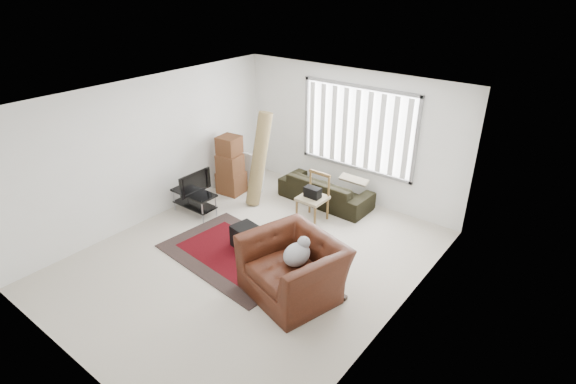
# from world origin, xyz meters

# --- Properties ---
(room) EXTENTS (6.00, 6.02, 2.71)m
(room) POSITION_xyz_m (0.03, 0.51, 1.76)
(room) COLOR beige
(room) RESTS_ON ground
(persian_rug) EXTENTS (2.58, 1.85, 0.02)m
(persian_rug) POSITION_xyz_m (-0.30, -0.09, 0.01)
(persian_rug) COLOR black
(persian_rug) RESTS_ON ground
(tv_stand) EXTENTS (0.93, 0.42, 0.47)m
(tv_stand) POSITION_xyz_m (-1.95, 0.48, 0.34)
(tv_stand) COLOR black
(tv_stand) RESTS_ON ground
(tv) EXTENTS (0.10, 0.75, 0.43)m
(tv) POSITION_xyz_m (-1.95, 0.48, 0.68)
(tv) COLOR black
(tv) RESTS_ON tv_stand
(subwoofer) EXTENTS (0.45, 0.45, 0.39)m
(subwoofer) POSITION_xyz_m (-0.33, 0.20, 0.22)
(subwoofer) COLOR black
(subwoofer) RESTS_ON persian_rug
(moving_boxes) EXTENTS (0.57, 0.53, 1.27)m
(moving_boxes) POSITION_xyz_m (-2.03, 1.59, 0.59)
(moving_boxes) COLOR #57321B
(moving_boxes) RESTS_ON ground
(white_flatpack) EXTENTS (0.60, 0.22, 0.75)m
(white_flatpack) POSITION_xyz_m (-1.81, 2.07, 0.38)
(white_flatpack) COLOR silver
(white_flatpack) RESTS_ON ground
(rolled_rug) EXTENTS (0.42, 0.73, 1.92)m
(rolled_rug) POSITION_xyz_m (-1.25, 1.64, 0.96)
(rolled_rug) COLOR olive
(rolled_rug) RESTS_ON ground
(sofa) EXTENTS (1.96, 0.88, 0.75)m
(sofa) POSITION_xyz_m (-0.16, 2.45, 0.37)
(sofa) COLOR black
(sofa) RESTS_ON ground
(side_chair) EXTENTS (0.50, 0.50, 0.94)m
(side_chair) POSITION_xyz_m (0.05, 1.70, 0.52)
(side_chair) COLOR #8A7B5A
(side_chair) RESTS_ON ground
(armchair) EXTENTS (1.64, 1.52, 1.02)m
(armchair) POSITION_xyz_m (1.09, -0.28, 0.51)
(armchair) COLOR #3E180C
(armchair) RESTS_ON ground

